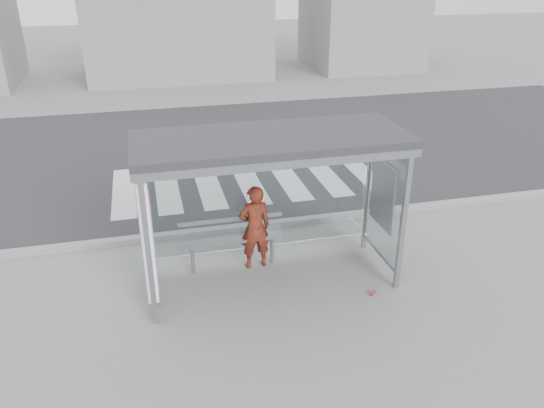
{
  "coord_description": "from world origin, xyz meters",
  "views": [
    {
      "loc": [
        -1.86,
        -7.53,
        5.1
      ],
      "look_at": [
        0.06,
        0.2,
        1.36
      ],
      "focal_mm": 35.0,
      "sensor_mm": 36.0,
      "label": 1
    }
  ],
  "objects_px": {
    "person": "(255,227)",
    "bench": "(232,240)",
    "soda_can": "(373,293)",
    "bus_shelter": "(248,175)"
  },
  "relations": [
    {
      "from": "person",
      "to": "bench",
      "type": "relative_size",
      "value": 0.85
    },
    {
      "from": "person",
      "to": "soda_can",
      "type": "xyz_separation_m",
      "value": [
        1.69,
        -1.36,
        -0.75
      ]
    },
    {
      "from": "bench",
      "to": "soda_can",
      "type": "relative_size",
      "value": 14.98
    },
    {
      "from": "bus_shelter",
      "to": "soda_can",
      "type": "relative_size",
      "value": 34.46
    },
    {
      "from": "bench",
      "to": "soda_can",
      "type": "bearing_deg",
      "value": -33.84
    },
    {
      "from": "person",
      "to": "bench",
      "type": "bearing_deg",
      "value": -9.82
    },
    {
      "from": "bus_shelter",
      "to": "bench",
      "type": "height_order",
      "value": "bus_shelter"
    },
    {
      "from": "soda_can",
      "to": "person",
      "type": "bearing_deg",
      "value": 141.21
    },
    {
      "from": "soda_can",
      "to": "bus_shelter",
      "type": "bearing_deg",
      "value": 155.06
    },
    {
      "from": "bench",
      "to": "soda_can",
      "type": "xyz_separation_m",
      "value": [
        2.09,
        -1.4,
        -0.53
      ]
    }
  ]
}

